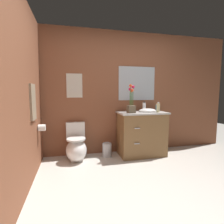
{
  "coord_description": "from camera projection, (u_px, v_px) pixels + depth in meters",
  "views": [
    {
      "loc": [
        -0.96,
        -1.84,
        1.26
      ],
      "look_at": [
        -0.21,
        1.32,
        0.9
      ],
      "focal_mm": 28.0,
      "sensor_mm": 36.0,
      "label": 1
    }
  ],
  "objects": [
    {
      "name": "toilet_paper_roll",
      "position": [
        42.0,
        128.0,
        2.9
      ],
      "size": [
        0.11,
        0.11,
        0.11
      ],
      "primitive_type": "cylinder",
      "rotation": [
        0.0,
        1.57,
        0.0
      ],
      "color": "white"
    },
    {
      "name": "ground_plane",
      "position": [
        153.0,
        196.0,
        2.14
      ],
      "size": [
        10.03,
        10.03,
        0.0
      ],
      "primitive_type": "plane",
      "color": "beige"
    },
    {
      "name": "toilet",
      "position": [
        76.0,
        147.0,
        3.26
      ],
      "size": [
        0.38,
        0.59,
        0.69
      ],
      "color": "white",
      "rests_on": "ground_plane"
    },
    {
      "name": "wall_back",
      "position": [
        127.0,
        93.0,
        3.69
      ],
      "size": [
        4.68,
        0.05,
        2.5
      ],
      "primitive_type": "cube",
      "color": "brown",
      "rests_on": "ground_plane"
    },
    {
      "name": "wall_mirror",
      "position": [
        137.0,
        84.0,
        3.69
      ],
      "size": [
        0.8,
        0.01,
        0.7
      ],
      "primitive_type": "cube",
      "color": "#B2BCC6"
    },
    {
      "name": "flower_vase",
      "position": [
        131.0,
        104.0,
        3.29
      ],
      "size": [
        0.14,
        0.14,
        0.54
      ],
      "color": "brown",
      "rests_on": "vanity_cabinet"
    },
    {
      "name": "wall_left",
      "position": [
        23.0,
        93.0,
        2.14
      ],
      "size": [
        0.05,
        4.69,
        2.5
      ],
      "primitive_type": "cube",
      "color": "brown",
      "rests_on": "ground_plane"
    },
    {
      "name": "soap_bottle",
      "position": [
        157.0,
        108.0,
        3.64
      ],
      "size": [
        0.05,
        0.05,
        0.15
      ],
      "color": "teal",
      "rests_on": "vanity_cabinet"
    },
    {
      "name": "trash_bin",
      "position": [
        107.0,
        150.0,
        3.45
      ],
      "size": [
        0.18,
        0.18,
        0.27
      ],
      "color": "#B7B7BC",
      "rests_on": "ground_plane"
    },
    {
      "name": "hand_wash_bottle",
      "position": [
        144.0,
        107.0,
        3.6
      ],
      "size": [
        0.07,
        0.07,
        0.2
      ],
      "color": "white",
      "rests_on": "vanity_cabinet"
    },
    {
      "name": "hanging_towel",
      "position": [
        33.0,
        102.0,
        2.51
      ],
      "size": [
        0.03,
        0.28,
        0.52
      ],
      "primitive_type": "cube",
      "color": "gray"
    },
    {
      "name": "lotion_bottle",
      "position": [
        158.0,
        108.0,
        3.39
      ],
      "size": [
        0.06,
        0.06,
        0.2
      ],
      "color": "beige",
      "rests_on": "vanity_cabinet"
    },
    {
      "name": "wall_poster",
      "position": [
        74.0,
        86.0,
        3.4
      ],
      "size": [
        0.3,
        0.01,
        0.46
      ],
      "primitive_type": "cube",
      "color": "beige"
    },
    {
      "name": "vanity_cabinet",
      "position": [
        142.0,
        133.0,
        3.52
      ],
      "size": [
        0.94,
        0.56,
        1.06
      ],
      "color": "brown",
      "rests_on": "ground_plane"
    }
  ]
}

